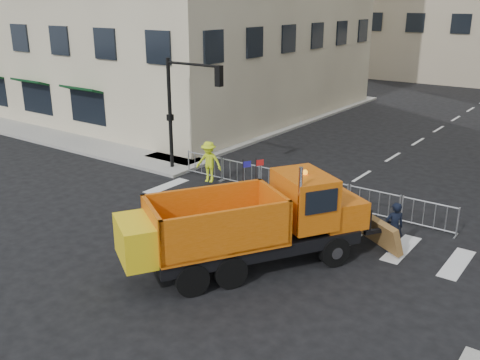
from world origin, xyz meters
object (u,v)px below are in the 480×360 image
Objects in this scene: cop_a at (394,227)px; cop_c at (338,220)px; plow_truck at (248,222)px; worker at (209,162)px; cop_b at (328,216)px.

cop_c reaches higher than cop_a.
plow_truck is 4.56× the size of cop_c.
cop_c is 7.86m from worker.
plow_truck reaches higher than cop_c.
cop_b is 1.06× the size of cop_c.
cop_b is 1.08× the size of worker.
plow_truck is 4.95m from cop_a.
cop_a is 9.36m from worker.
worker is at bearing -23.67° from cop_b.
worker is (-7.13, 2.34, 0.07)m from cop_b.
worker is (-9.20, 1.70, 0.20)m from cop_a.
worker is at bearing 79.45° from plow_truck.
cop_a is at bearing -25.30° from worker.
cop_c is (-1.70, -0.63, 0.07)m from cop_a.
cop_a is 0.87× the size of cop_b.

